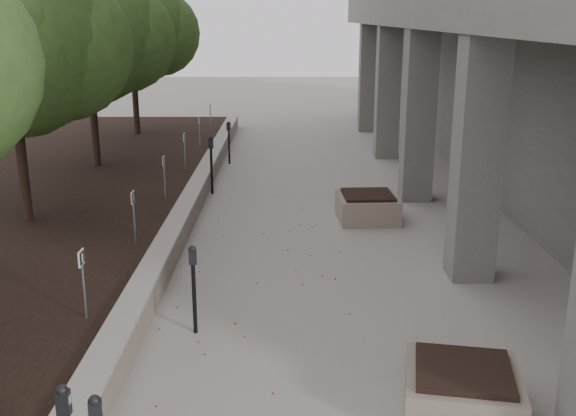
{
  "coord_description": "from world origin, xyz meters",
  "views": [
    {
      "loc": [
        0.32,
        -4.62,
        4.26
      ],
      "look_at": [
        0.33,
        6.16,
        1.16
      ],
      "focal_mm": 41.66,
      "sensor_mm": 36.0,
      "label": 1
    }
  ],
  "objects_px": {
    "crabapple_tree_5": "(132,52)",
    "parking_meter_5": "(229,143)",
    "planter_front": "(462,391)",
    "parking_meter_3": "(194,290)",
    "planter_back": "(367,206)",
    "parking_meter_4": "(211,165)",
    "crabapple_tree_4": "(89,62)",
    "crabapple_tree_3": "(13,80)"
  },
  "relations": [
    {
      "from": "crabapple_tree_5",
      "to": "parking_meter_5",
      "type": "bearing_deg",
      "value": -41.57
    },
    {
      "from": "parking_meter_5",
      "to": "planter_front",
      "type": "xyz_separation_m",
      "value": [
        3.66,
        -13.12,
        -0.35
      ]
    },
    {
      "from": "parking_meter_3",
      "to": "planter_front",
      "type": "xyz_separation_m",
      "value": [
        3.21,
        -2.0,
        -0.36
      ]
    },
    {
      "from": "planter_front",
      "to": "parking_meter_3",
      "type": "bearing_deg",
      "value": 148.07
    },
    {
      "from": "crabapple_tree_5",
      "to": "planter_back",
      "type": "relative_size",
      "value": 4.31
    },
    {
      "from": "planter_front",
      "to": "planter_back",
      "type": "height_order",
      "value": "planter_back"
    },
    {
      "from": "parking_meter_3",
      "to": "parking_meter_5",
      "type": "distance_m",
      "value": 11.12
    },
    {
      "from": "crabapple_tree_5",
      "to": "parking_meter_3",
      "type": "relative_size",
      "value": 4.22
    },
    {
      "from": "parking_meter_3",
      "to": "parking_meter_4",
      "type": "distance_m",
      "value": 7.62
    },
    {
      "from": "parking_meter_4",
      "to": "parking_meter_3",
      "type": "bearing_deg",
      "value": -83.81
    },
    {
      "from": "planter_back",
      "to": "crabapple_tree_4",
      "type": "bearing_deg",
      "value": 151.52
    },
    {
      "from": "planter_front",
      "to": "parking_meter_4",
      "type": "bearing_deg",
      "value": 111.6
    },
    {
      "from": "crabapple_tree_4",
      "to": "parking_meter_5",
      "type": "bearing_deg",
      "value": 30.53
    },
    {
      "from": "parking_meter_3",
      "to": "parking_meter_4",
      "type": "bearing_deg",
      "value": 83.14
    },
    {
      "from": "planter_back",
      "to": "planter_front",
      "type": "bearing_deg",
      "value": -88.54
    },
    {
      "from": "crabapple_tree_3",
      "to": "parking_meter_4",
      "type": "bearing_deg",
      "value": 46.92
    },
    {
      "from": "parking_meter_4",
      "to": "parking_meter_5",
      "type": "bearing_deg",
      "value": 89.56
    },
    {
      "from": "crabapple_tree_3",
      "to": "parking_meter_5",
      "type": "height_order",
      "value": "crabapple_tree_3"
    },
    {
      "from": "crabapple_tree_4",
      "to": "planter_front",
      "type": "xyz_separation_m",
      "value": [
        7.05,
        -11.12,
        -2.83
      ]
    },
    {
      "from": "crabapple_tree_3",
      "to": "parking_meter_3",
      "type": "bearing_deg",
      "value": -47.02
    },
    {
      "from": "planter_front",
      "to": "parking_meter_5",
      "type": "bearing_deg",
      "value": 105.6
    },
    {
      "from": "parking_meter_3",
      "to": "planter_back",
      "type": "bearing_deg",
      "value": 49.46
    },
    {
      "from": "crabapple_tree_4",
      "to": "parking_meter_4",
      "type": "relative_size",
      "value": 3.74
    },
    {
      "from": "planter_back",
      "to": "crabapple_tree_3",
      "type": "bearing_deg",
      "value": -169.44
    },
    {
      "from": "crabapple_tree_4",
      "to": "parking_meter_3",
      "type": "bearing_deg",
      "value": -67.18
    },
    {
      "from": "crabapple_tree_3",
      "to": "planter_front",
      "type": "distance_m",
      "value": 9.75
    },
    {
      "from": "parking_meter_3",
      "to": "parking_meter_5",
      "type": "height_order",
      "value": "parking_meter_3"
    },
    {
      "from": "parking_meter_4",
      "to": "planter_back",
      "type": "bearing_deg",
      "value": -29.55
    },
    {
      "from": "parking_meter_5",
      "to": "parking_meter_4",
      "type": "bearing_deg",
      "value": -71.67
    },
    {
      "from": "crabapple_tree_4",
      "to": "parking_meter_4",
      "type": "bearing_deg",
      "value": -25.14
    },
    {
      "from": "crabapple_tree_5",
      "to": "planter_front",
      "type": "relative_size",
      "value": 4.41
    },
    {
      "from": "planter_back",
      "to": "parking_meter_3",
      "type": "bearing_deg",
      "value": -119.26
    },
    {
      "from": "crabapple_tree_4",
      "to": "parking_meter_4",
      "type": "distance_m",
      "value": 4.31
    },
    {
      "from": "parking_meter_5",
      "to": "crabapple_tree_5",
      "type": "bearing_deg",
      "value": 158.98
    },
    {
      "from": "planter_front",
      "to": "crabapple_tree_4",
      "type": "bearing_deg",
      "value": 122.37
    },
    {
      "from": "crabapple_tree_5",
      "to": "parking_meter_3",
      "type": "height_order",
      "value": "crabapple_tree_5"
    },
    {
      "from": "crabapple_tree_3",
      "to": "parking_meter_3",
      "type": "xyz_separation_m",
      "value": [
        3.84,
        -4.12,
        -2.48
      ]
    },
    {
      "from": "crabapple_tree_3",
      "to": "planter_back",
      "type": "distance_m",
      "value": 7.53
    },
    {
      "from": "crabapple_tree_3",
      "to": "parking_meter_3",
      "type": "relative_size",
      "value": 4.22
    },
    {
      "from": "parking_meter_5",
      "to": "planter_front",
      "type": "bearing_deg",
      "value": -53.86
    },
    {
      "from": "parking_meter_5",
      "to": "planter_front",
      "type": "distance_m",
      "value": 13.62
    },
    {
      "from": "crabapple_tree_4",
      "to": "planter_back",
      "type": "bearing_deg",
      "value": -28.48
    }
  ]
}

